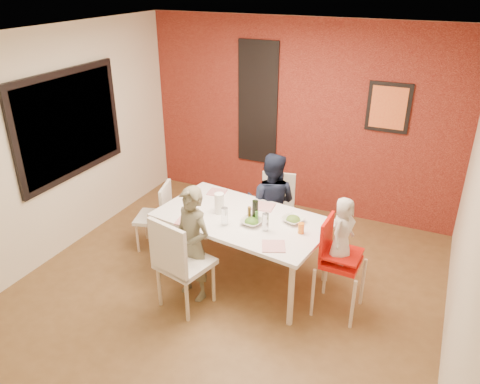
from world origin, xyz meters
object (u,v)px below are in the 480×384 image
at_px(dining_table, 242,223).
at_px(toddler, 343,230).
at_px(child_far, 271,203).
at_px(high_chair, 337,258).
at_px(child_near, 192,244).
at_px(paper_towel_roll, 219,203).
at_px(chair_left, 159,213).
at_px(wine_bottle, 255,211).
at_px(chair_near, 178,260).
at_px(chair_far, 277,205).

bearing_deg(dining_table, toddler, -6.71).
distance_m(dining_table, child_far, 0.69).
xyz_separation_m(high_chair, child_near, (-1.43, -0.40, 0.01)).
bearing_deg(child_far, child_near, 65.67).
distance_m(toddler, paper_towel_roll, 1.41).
distance_m(chair_left, child_far, 1.41).
relative_size(child_far, toddler, 1.91).
xyz_separation_m(dining_table, child_near, (-0.33, -0.53, -0.06)).
xyz_separation_m(dining_table, toddler, (1.13, -0.13, 0.25)).
xyz_separation_m(chair_left, paper_towel_roll, (0.94, -0.16, 0.41)).
relative_size(dining_table, wine_bottle, 7.97).
relative_size(high_chair, toddler, 1.54).
bearing_deg(wine_bottle, child_far, 96.62).
xyz_separation_m(chair_near, high_chair, (1.45, 0.65, 0.04)).
distance_m(high_chair, paper_towel_roll, 1.40).
relative_size(dining_table, chair_far, 2.18).
bearing_deg(child_far, chair_far, -91.88).
height_order(dining_table, paper_towel_roll, paper_towel_roll).
relative_size(chair_left, toddler, 1.29).
distance_m(child_near, wine_bottle, 0.75).
xyz_separation_m(chair_left, high_chair, (2.31, -0.27, 0.14)).
xyz_separation_m(dining_table, high_chair, (1.10, -0.13, -0.08)).
bearing_deg(chair_near, child_far, -93.13).
relative_size(child_near, wine_bottle, 5.15).
bearing_deg(child_far, dining_table, 77.39).
distance_m(chair_far, wine_bottle, 1.03).
bearing_deg(high_chair, wine_bottle, 85.89).
bearing_deg(child_far, toddler, 136.71).
bearing_deg(chair_far, toddler, -55.54).
bearing_deg(child_near, wine_bottle, 61.66).
height_order(chair_left, wine_bottle, wine_bottle).
bearing_deg(child_far, chair_left, 16.95).
bearing_deg(wine_bottle, child_near, -134.41).
xyz_separation_m(dining_table, chair_near, (-0.35, -0.78, -0.11)).
bearing_deg(chair_left, child_far, 96.00).
xyz_separation_m(chair_left, child_far, (1.30, 0.54, 0.16)).
xyz_separation_m(chair_far, chair_left, (-1.28, -0.78, -0.02)).
xyz_separation_m(toddler, paper_towel_roll, (-1.40, 0.12, -0.06)).
bearing_deg(chair_left, paper_towel_roll, 64.07).
distance_m(chair_left, high_chair, 2.33).
xyz_separation_m(chair_far, paper_towel_roll, (-0.34, -0.93, 0.38)).
bearing_deg(chair_near, dining_table, -100.62).
xyz_separation_m(chair_far, high_chair, (1.03, -1.05, 0.12)).
bearing_deg(toddler, chair_left, 97.24).
bearing_deg(child_near, child_far, 87.28).
bearing_deg(dining_table, chair_far, 85.72).
relative_size(chair_far, paper_towel_roll, 3.83).
bearing_deg(chair_far, chair_left, -159.60).
height_order(dining_table, chair_near, chair_near).
distance_m(chair_far, child_near, 1.51).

